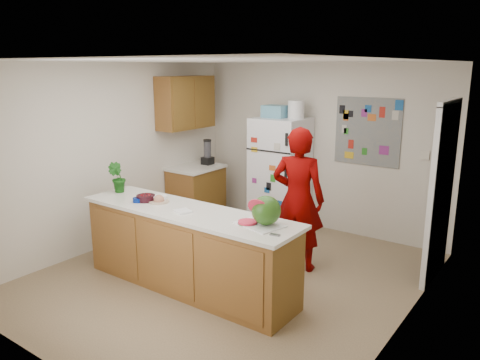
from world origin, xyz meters
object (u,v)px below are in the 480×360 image
Objects in this scene: person at (298,199)px; refrigerator at (280,174)px; cherry_bowl at (146,198)px; watermelon at (266,210)px.

refrigerator is at bearing -65.26° from person.
cherry_bowl is (-0.37, -2.40, 0.11)m from refrigerator.
watermelon is (1.23, -2.31, 0.23)m from refrigerator.
person reaches higher than refrigerator.
watermelon is (0.27, -1.13, 0.20)m from person.
refrigerator is 0.96× the size of person.
cherry_bowl is (-1.61, -0.09, -0.12)m from watermelon.
watermelon is 1.61m from cherry_bowl.
person reaches higher than cherry_bowl.
cherry_bowl is at bearing -176.93° from watermelon.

